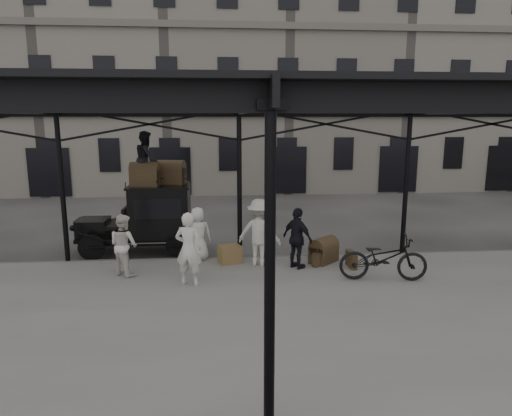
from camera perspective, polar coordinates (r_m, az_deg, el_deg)
The scene contains 18 objects.
ground at distance 11.89m, azimuth -1.54°, elevation -9.60°, with size 120.00×120.00×0.00m, color #383533.
platform at distance 10.01m, azimuth -0.87°, elevation -13.22°, with size 28.00×8.00×0.15m, color slate.
canopy at distance 9.41m, azimuth -1.07°, elevation 13.53°, with size 22.50×9.00×4.74m.
building_frontage at distance 29.25m, azimuth -3.72°, elevation 16.54°, with size 64.00×8.00×14.00m, color slate.
taxi at distance 14.74m, azimuth -13.04°, elevation -0.93°, with size 3.65×1.55×2.18m.
porter_left at distance 11.36m, azimuth -8.42°, elevation -5.05°, with size 0.67×0.44×1.83m, color silver.
porter_midleft at distance 12.45m, azimuth -16.21°, elevation -4.42°, with size 0.79×0.62×1.63m, color silver.
porter_centre at distance 13.33m, azimuth -7.25°, elevation -3.21°, with size 0.76×0.49×1.56m, color silver.
porter_official at distance 12.51m, azimuth 5.20°, elevation -3.80°, with size 0.99×0.41×1.69m, color black.
porter_right at distance 12.69m, azimuth 0.42°, elevation -3.07°, with size 1.22×0.70×1.89m, color #BCB8AC.
bicycle at distance 12.06m, azimuth 15.62°, elevation -6.05°, with size 0.77×2.20×1.16m, color black.
porter_roof at distance 14.39m, azimuth -13.53°, elevation 6.05°, with size 0.81×0.63×1.66m, color black.
steamer_trunk_roof_near at distance 14.31m, azimuth -13.72°, elevation 3.90°, with size 0.84×0.51×0.62m, color #4C3A23, non-canonical shape.
steamer_trunk_roof_far at distance 14.65m, azimuth -10.55°, elevation 4.21°, with size 0.85×0.52×0.62m, color #4C3A23, non-canonical shape.
steamer_trunk_platform at distance 13.26m, azimuth 8.47°, elevation -5.44°, with size 0.83×0.51×0.61m, color #4C3A23, non-canonical shape.
wicker_hamper at distance 13.11m, azimuth -3.30°, elevation -5.78°, with size 0.60×0.45×0.50m, color brown.
suitcase_upright at distance 12.97m, azimuth 11.83°, elevation -6.30°, with size 0.15×0.60×0.45m, color #4C3A23.
suitcase_flat at distance 12.98m, azimuth 8.16°, elevation -6.27°, with size 0.60×0.15×0.40m, color #4C3A23.
Camera 1 is at (-0.61, -11.11, 4.19)m, focal length 32.00 mm.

